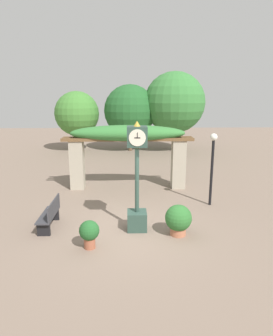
{
  "coord_description": "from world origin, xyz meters",
  "views": [
    {
      "loc": [
        0.02,
        -8.41,
        4.02
      ],
      "look_at": [
        0.27,
        0.62,
        1.82
      ],
      "focal_mm": 32.0,
      "sensor_mm": 36.0,
      "label": 1
    }
  ],
  "objects_px": {
    "potted_plant_near_left": "(178,219)",
    "lamp_post": "(213,158)",
    "potted_plant_near_right": "(89,232)",
    "park_bench": "(50,214)",
    "pedestal_clock": "(137,179)"
  },
  "relations": [
    {
      "from": "pedestal_clock",
      "to": "potted_plant_near_left",
      "type": "bearing_deg",
      "value": -18.93
    },
    {
      "from": "potted_plant_near_right",
      "to": "park_bench",
      "type": "height_order",
      "value": "park_bench"
    },
    {
      "from": "potted_plant_near_right",
      "to": "park_bench",
      "type": "distance_m",
      "value": 1.92
    },
    {
      "from": "pedestal_clock",
      "to": "park_bench",
      "type": "distance_m",
      "value": 2.94
    },
    {
      "from": "potted_plant_near_left",
      "to": "lamp_post",
      "type": "bearing_deg",
      "value": 56.83
    },
    {
      "from": "potted_plant_near_right",
      "to": "pedestal_clock",
      "type": "bearing_deg",
      "value": 40.81
    },
    {
      "from": "potted_plant_near_left",
      "to": "lamp_post",
      "type": "xyz_separation_m",
      "value": [
        1.61,
        2.47,
        1.31
      ]
    },
    {
      "from": "potted_plant_near_right",
      "to": "lamp_post",
      "type": "xyz_separation_m",
      "value": [
        4.13,
        3.19,
        1.35
      ]
    },
    {
      "from": "park_bench",
      "to": "lamp_post",
      "type": "relative_size",
      "value": 0.53
    },
    {
      "from": "park_bench",
      "to": "potted_plant_near_right",
      "type": "bearing_deg",
      "value": 45.85
    },
    {
      "from": "pedestal_clock",
      "to": "potted_plant_near_left",
      "type": "distance_m",
      "value": 1.69
    },
    {
      "from": "potted_plant_near_left",
      "to": "park_bench",
      "type": "height_order",
      "value": "potted_plant_near_left"
    },
    {
      "from": "potted_plant_near_right",
      "to": "park_bench",
      "type": "bearing_deg",
      "value": 135.85
    },
    {
      "from": "potted_plant_near_right",
      "to": "lamp_post",
      "type": "bearing_deg",
      "value": 37.69
    },
    {
      "from": "park_bench",
      "to": "lamp_post",
      "type": "bearing_deg",
      "value": 108.58
    }
  ]
}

